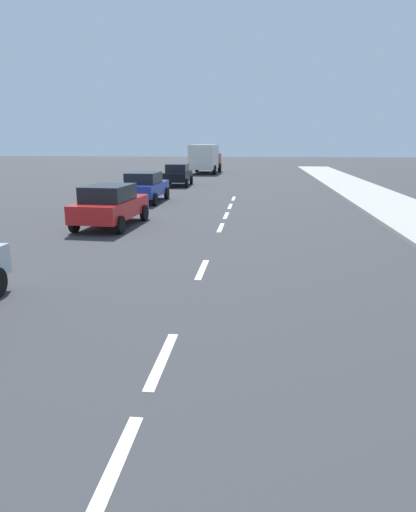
# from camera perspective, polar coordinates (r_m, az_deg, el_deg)

# --- Properties ---
(ground_plane) EXTENTS (160.00, 160.00, 0.00)m
(ground_plane) POSITION_cam_1_polar(r_m,az_deg,el_deg) (15.48, 1.17, 2.60)
(ground_plane) COLOR #38383A
(lane_stripe_2) EXTENTS (0.16, 1.80, 0.01)m
(lane_stripe_2) POSITION_cam_1_polar(r_m,az_deg,el_deg) (4.98, -11.96, -25.07)
(lane_stripe_2) COLOR white
(lane_stripe_2) RESTS_ON ground
(lane_stripe_3) EXTENTS (0.16, 1.80, 0.01)m
(lane_stripe_3) POSITION_cam_1_polar(r_m,az_deg,el_deg) (6.89, -5.80, -12.85)
(lane_stripe_3) COLOR white
(lane_stripe_3) RESTS_ON ground
(lane_stripe_4) EXTENTS (0.16, 1.80, 0.01)m
(lane_stripe_4) POSITION_cam_1_polar(r_m,az_deg,el_deg) (11.38, -0.74, -1.69)
(lane_stripe_4) COLOR white
(lane_stripe_4) RESTS_ON ground
(lane_stripe_5) EXTENTS (0.16, 1.80, 0.01)m
(lane_stripe_5) POSITION_cam_1_polar(r_m,az_deg,el_deg) (16.91, 1.61, 3.61)
(lane_stripe_5) COLOR white
(lane_stripe_5) RESTS_ON ground
(lane_stripe_6) EXTENTS (0.16, 1.80, 0.01)m
(lane_stripe_6) POSITION_cam_1_polar(r_m,az_deg,el_deg) (19.73, 2.30, 5.15)
(lane_stripe_6) COLOR white
(lane_stripe_6) RESTS_ON ground
(lane_stripe_7) EXTENTS (0.16, 1.80, 0.01)m
(lane_stripe_7) POSITION_cam_1_polar(r_m,az_deg,el_deg) (22.54, 2.81, 6.29)
(lane_stripe_7) COLOR white
(lane_stripe_7) RESTS_ON ground
(lane_stripe_8) EXTENTS (0.16, 1.80, 0.01)m
(lane_stripe_8) POSITION_cam_1_polar(r_m,az_deg,el_deg) (25.66, 3.25, 7.26)
(lane_stripe_8) COLOR white
(lane_stripe_8) RESTS_ON ground
(parked_car_red) EXTENTS (2.08, 4.15, 1.57)m
(parked_car_red) POSITION_cam_1_polar(r_m,az_deg,el_deg) (17.42, -12.23, 6.38)
(parked_car_red) COLOR red
(parked_car_red) RESTS_ON ground
(parked_car_blue) EXTENTS (1.95, 4.11, 1.57)m
(parked_car_blue) POSITION_cam_1_polar(r_m,az_deg,el_deg) (24.28, -8.00, 8.73)
(parked_car_blue) COLOR #1E389E
(parked_car_blue) RESTS_ON ground
(parked_car_black) EXTENTS (1.87, 3.90, 1.57)m
(parked_car_black) POSITION_cam_1_polar(r_m,az_deg,el_deg) (33.07, -3.85, 10.28)
(parked_car_black) COLOR black
(parked_car_black) RESTS_ON ground
(delivery_truck) EXTENTS (2.89, 6.34, 2.80)m
(delivery_truck) POSITION_cam_1_polar(r_m,az_deg,el_deg) (46.05, -0.37, 12.27)
(delivery_truck) COLOR maroon
(delivery_truck) RESTS_ON ground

